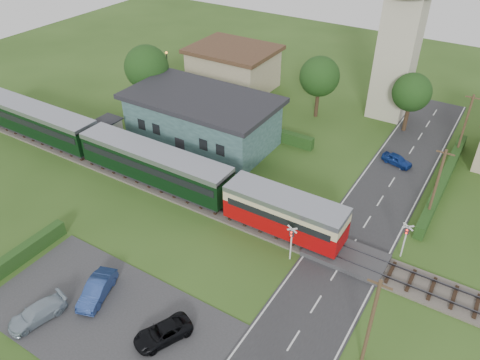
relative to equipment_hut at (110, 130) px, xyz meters
The scene contains 29 objects.
ground 18.82m from the equipment_hut, 16.11° to the right, with size 120.00×120.00×0.00m, color #2D4C19.
railway_track 18.36m from the equipment_hut, 10.08° to the right, with size 76.00×3.20×0.49m.
road 28.53m from the equipment_hut, 10.52° to the right, with size 6.00×70.00×0.05m, color #28282B.
car_park 23.90m from the equipment_hut, 46.19° to the right, with size 17.00×9.00×0.08m, color #333335.
crossing_deck 28.22m from the equipment_hut, ahead, with size 6.20×3.40×0.45m, color #333335.
platform 8.14m from the equipment_hut, ahead, with size 30.00×3.00×0.45m, color gray.
equipment_hut is the anchor object (origin of this frame).
station_building 9.92m from the equipment_hut, 35.92° to the left, with size 16.00×9.00×5.30m.
train 6.64m from the equipment_hut, 28.89° to the right, with size 43.20×2.90×3.40m.
church_tower 33.48m from the equipment_hut, 44.75° to the left, with size 6.00×6.00×17.60m.
house_west 20.05m from the equipment_hut, 81.38° to the left, with size 10.80×8.80×5.50m.
hedge_carpark 18.61m from the equipment_hut, 67.85° to the right, with size 0.80×9.00×1.20m, color #193814.
hedge_roadside 33.98m from the equipment_hut, 18.54° to the left, with size 0.80×18.00×1.20m, color #193814.
hedge_station 13.09m from the equipment_hut, 52.16° to the left, with size 22.00×0.80×1.30m, color #193814.
tree_a 9.73m from the equipment_hut, 102.80° to the left, with size 5.20×5.20×8.00m.
tree_b 24.16m from the equipment_hut, 48.05° to the left, with size 4.60×4.60×7.34m.
tree_c 32.81m from the equipment_hut, 37.29° to the left, with size 4.20×4.20×6.78m.
utility_pole_b 34.14m from the equipment_hut, 19.18° to the right, with size 1.40×0.22×7.00m.
utility_pole_c 32.61m from the equipment_hut, ahead, with size 1.40×0.22×7.00m.
utility_pole_d 36.37m from the equipment_hut, 27.55° to the left, with size 1.40×0.22×7.00m.
crossing_signal_near 25.04m from the equipment_hut, 12.94° to the right, with size 0.84×0.28×3.28m.
crossing_signal_far 31.61m from the equipment_hut, ahead, with size 0.84×0.28×3.28m.
streetlamp_west 15.39m from the equipment_hut, 105.12° to the left, with size 0.30×0.30×5.15m.
car_on_road 30.01m from the equipment_hut, 23.94° to the left, with size 1.24×3.08×1.05m, color navy.
car_park_blue 21.83m from the equipment_hut, 47.82° to the right, with size 1.37×3.92×1.29m, color navy.
car_park_silver 23.48m from the equipment_hut, 57.14° to the right, with size 1.58×3.88×1.13m, color #99AAB8.
car_park_dark 26.56m from the equipment_hut, 38.36° to the right, with size 1.75×3.79×1.05m, color black.
pedestrian_near 17.02m from the equipment_hut, ahead, with size 0.67×0.44×1.83m, color gray.
pedestrian_far 0.49m from the equipment_hut, 113.49° to the left, with size 0.81×0.63×1.67m, color gray.
Camera 1 is at (17.04, -24.80, 25.57)m, focal length 35.00 mm.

